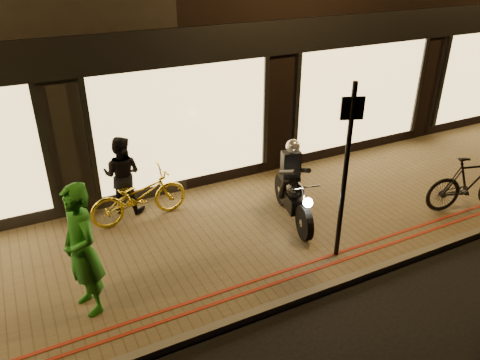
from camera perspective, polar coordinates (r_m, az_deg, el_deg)
name	(u,v)px	position (r m, az deg, el deg)	size (l,w,h in m)	color
ground	(284,309)	(7.26, 5.40, -15.42)	(90.00, 90.00, 0.00)	black
sidewalk	(227,238)	(8.60, -1.64, -7.13)	(50.00, 4.00, 0.12)	brown
kerb_stone	(283,304)	(7.25, 5.21, -14.83)	(50.00, 0.14, 0.12)	#59544C
red_kerb_lines	(266,281)	(7.53, 3.19, -12.25)	(50.00, 0.26, 0.01)	maroon
motorcycle	(293,190)	(8.82, 6.44, -1.26)	(0.75, 1.91, 1.59)	black
sign_post	(346,165)	(7.43, 12.80, 1.74)	(0.34, 0.15, 3.00)	black
bicycle_gold	(139,196)	(9.03, -12.23, -1.94)	(0.65, 1.87, 0.98)	gold
bicycle_dark	(471,183)	(10.20, 26.36, -0.31)	(0.53, 1.88, 1.13)	black
person_green	(82,250)	(6.82, -18.71, -8.13)	(0.73, 0.48, 2.00)	#21761F
person_dark	(122,175)	(9.27, -14.17, 0.63)	(0.76, 0.59, 1.56)	black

